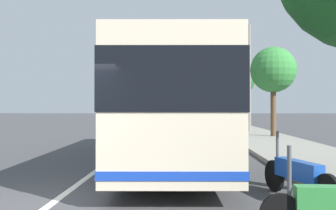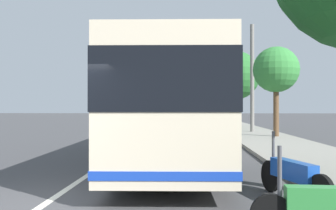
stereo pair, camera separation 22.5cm
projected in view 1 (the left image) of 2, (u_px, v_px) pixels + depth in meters
ground_plane at (49, 206)px, 6.71m from camera, size 220.00×220.00×0.00m
sidewalk_curb at (283, 146)px, 16.45m from camera, size 110.00×3.60×0.14m
lane_divider_line at (128, 147)px, 16.71m from camera, size 110.00×0.16×0.01m
coach_bus at (171, 104)px, 12.21m from camera, size 11.90×3.03×3.26m
motorcycle_far_end at (298, 175)px, 7.09m from camera, size 2.24×0.77×1.28m
car_oncoming at (177, 116)px, 46.01m from camera, size 4.51×1.83×1.54m
car_far_distant at (125, 121)px, 30.00m from camera, size 4.28×1.99×1.43m
roadside_tree_mid_block at (273, 70)px, 21.34m from camera, size 2.60×2.60×5.22m
roadside_tree_far_block at (231, 76)px, 31.50m from camera, size 4.09×4.09×6.51m
utility_pole at (249, 79)px, 25.47m from camera, size 0.27×0.27×7.41m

